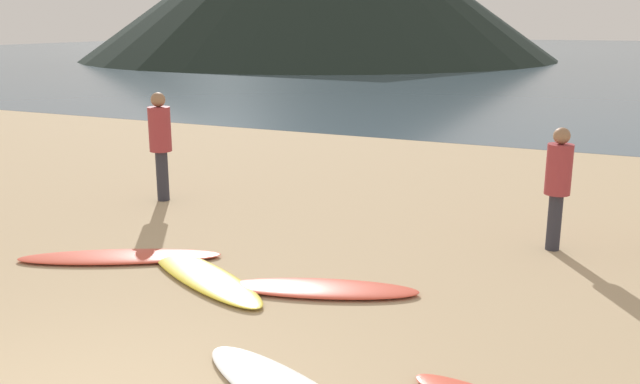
{
  "coord_description": "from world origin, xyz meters",
  "views": [
    {
      "loc": [
        3.49,
        -3.1,
        2.95
      ],
      "look_at": [
        -0.42,
        5.38,
        0.6
      ],
      "focal_mm": 38.3,
      "sensor_mm": 36.0,
      "label": 1
    }
  ],
  "objects_px": {
    "person_0": "(160,138)",
    "person_1": "(558,179)",
    "surfboard_3": "(203,276)",
    "surfboard_4": "(322,288)",
    "surfboard_2": "(120,257)"
  },
  "relations": [
    {
      "from": "surfboard_2",
      "to": "surfboard_3",
      "type": "height_order",
      "value": "surfboard_3"
    },
    {
      "from": "person_1",
      "to": "surfboard_2",
      "type": "bearing_deg",
      "value": 110.49
    },
    {
      "from": "surfboard_4",
      "to": "person_0",
      "type": "xyz_separation_m",
      "value": [
        -4.11,
        2.54,
        1.03
      ]
    },
    {
      "from": "surfboard_3",
      "to": "surfboard_2",
      "type": "bearing_deg",
      "value": -157.74
    },
    {
      "from": "surfboard_3",
      "to": "person_1",
      "type": "xyz_separation_m",
      "value": [
        3.6,
        2.83,
        0.92
      ]
    },
    {
      "from": "surfboard_2",
      "to": "surfboard_4",
      "type": "relative_size",
      "value": 1.17
    },
    {
      "from": "surfboard_3",
      "to": "surfboard_4",
      "type": "xyz_separation_m",
      "value": [
        1.43,
        0.22,
        0.0
      ]
    },
    {
      "from": "surfboard_2",
      "to": "person_1",
      "type": "distance_m",
      "value": 5.72
    },
    {
      "from": "surfboard_2",
      "to": "surfboard_3",
      "type": "distance_m",
      "value": 1.35
    },
    {
      "from": "person_0",
      "to": "surfboard_2",
      "type": "bearing_deg",
      "value": 3.56
    },
    {
      "from": "surfboard_3",
      "to": "surfboard_4",
      "type": "relative_size",
      "value": 1.11
    },
    {
      "from": "person_0",
      "to": "person_1",
      "type": "bearing_deg",
      "value": 67.44
    },
    {
      "from": "surfboard_3",
      "to": "surfboard_4",
      "type": "height_order",
      "value": "surfboard_4"
    },
    {
      "from": "surfboard_4",
      "to": "person_0",
      "type": "height_order",
      "value": "person_0"
    },
    {
      "from": "surfboard_3",
      "to": "person_0",
      "type": "relative_size",
      "value": 1.33
    }
  ]
}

